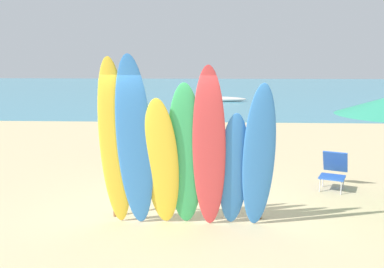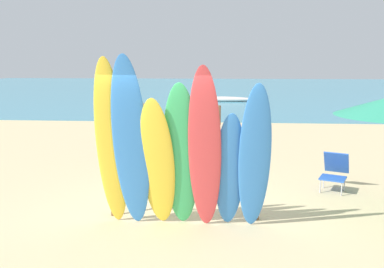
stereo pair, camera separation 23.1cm
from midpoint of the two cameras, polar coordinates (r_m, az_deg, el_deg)
name	(u,v)px [view 1 (the left image)]	position (r m, az deg, el deg)	size (l,w,h in m)	color
ground	(203,113)	(21.03, 1.21, 2.84)	(60.00, 60.00, 0.00)	#D3BC8C
ocean_water	(207,89)	(37.99, 1.87, 6.19)	(60.00, 40.00, 0.02)	teal
surfboard_rack	(187,188)	(7.21, -1.63, -7.49)	(2.65, 0.07, 0.68)	brown
surfboard_yellow_0	(115,145)	(6.65, -11.53, -1.55)	(0.48, 0.07, 2.84)	yellow
surfboard_blue_1	(135,145)	(6.51, -8.90, -1.55)	(0.56, 0.06, 2.89)	#337AD1
surfboard_yellow_2	(161,164)	(6.59, -5.23, -4.15)	(0.55, 0.08, 2.25)	yellow
surfboard_green_3	(185,157)	(6.53, -1.96, -3.22)	(0.57, 0.08, 2.48)	#38B266
surfboard_red_4	(209,151)	(6.39, 1.32, -2.37)	(0.51, 0.06, 2.74)	#D13D42
surfboard_blue_5	(234,171)	(6.62, 4.74, -5.10)	(0.47, 0.08, 2.01)	#337AD1
surfboard_blue_6	(259,159)	(6.46, 8.14, -3.46)	(0.49, 0.06, 2.50)	#337AD1
beachgoer_by_water	(122,124)	(12.27, -10.12, 1.41)	(0.39, 0.56, 1.51)	brown
beachgoer_near_rack	(141,131)	(10.52, -7.72, 0.46)	(0.43, 0.61, 1.65)	#9E704C
beachgoer_midbeach	(208,121)	(12.09, 1.71, 1.80)	(0.56, 0.38, 1.64)	brown
beach_chair_red	(334,169)	(9.31, 18.24, -4.60)	(0.76, 0.89, 0.79)	#B7B7BC
distant_boat	(213,99)	(26.97, 2.60, 4.81)	(4.40, 0.80, 0.35)	silver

